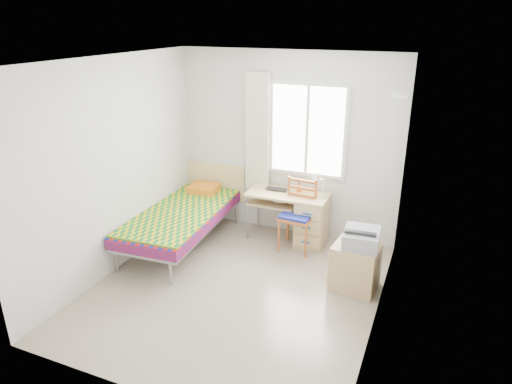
% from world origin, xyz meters
% --- Properties ---
extents(floor, '(3.50, 3.50, 0.00)m').
position_xyz_m(floor, '(0.00, 0.00, 0.00)').
color(floor, '#BCAD93').
rests_on(floor, ground).
extents(ceiling, '(3.50, 3.50, 0.00)m').
position_xyz_m(ceiling, '(0.00, 0.00, 2.60)').
color(ceiling, white).
rests_on(ceiling, wall_back).
extents(wall_back, '(3.20, 0.00, 3.20)m').
position_xyz_m(wall_back, '(0.00, 1.75, 1.30)').
color(wall_back, silver).
rests_on(wall_back, ground).
extents(wall_left, '(0.00, 3.50, 3.50)m').
position_xyz_m(wall_left, '(-1.60, 0.00, 1.30)').
color(wall_left, silver).
rests_on(wall_left, ground).
extents(wall_right, '(0.00, 3.50, 3.50)m').
position_xyz_m(wall_right, '(1.60, 0.00, 1.30)').
color(wall_right, silver).
rests_on(wall_right, ground).
extents(window, '(1.10, 0.04, 1.30)m').
position_xyz_m(window, '(0.30, 1.73, 1.55)').
color(window, white).
rests_on(window, wall_back).
extents(curtain, '(0.35, 0.05, 1.70)m').
position_xyz_m(curtain, '(-0.42, 1.68, 1.45)').
color(curtain, beige).
rests_on(curtain, wall_back).
extents(floating_shelf, '(0.20, 0.32, 0.03)m').
position_xyz_m(floating_shelf, '(1.49, 1.40, 2.15)').
color(floating_shelf, white).
rests_on(floating_shelf, wall_right).
extents(bed, '(1.09, 2.14, 0.91)m').
position_xyz_m(bed, '(-1.15, 0.80, 0.44)').
color(bed, '#97999F').
rests_on(bed, floor).
extents(desk, '(1.13, 0.54, 0.70)m').
position_xyz_m(desk, '(0.42, 1.45, 0.38)').
color(desk, '#D5B96F').
rests_on(desk, floor).
extents(chair, '(0.45, 0.45, 0.98)m').
position_xyz_m(chair, '(0.36, 1.27, 0.55)').
color(chair, '#AB5C21').
rests_on(chair, floor).
extents(cabinet, '(0.55, 0.50, 0.56)m').
position_xyz_m(cabinet, '(1.28, 0.56, 0.28)').
color(cabinet, tan).
rests_on(cabinet, floor).
extents(printer, '(0.42, 0.47, 0.19)m').
position_xyz_m(printer, '(1.31, 0.58, 0.66)').
color(printer, gray).
rests_on(printer, cabinet).
extents(laptop, '(0.31, 0.21, 0.02)m').
position_xyz_m(laptop, '(-0.06, 1.48, 0.71)').
color(laptop, black).
rests_on(laptop, desk).
extents(pen_cup, '(0.08, 0.08, 0.09)m').
position_xyz_m(pen_cup, '(0.25, 1.59, 0.75)').
color(pen_cup, orange).
rests_on(pen_cup, desk).
extents(task_lamp, '(0.21, 0.31, 0.37)m').
position_xyz_m(task_lamp, '(0.56, 1.40, 0.93)').
color(task_lamp, white).
rests_on(task_lamp, desk).
extents(book, '(0.17, 0.23, 0.02)m').
position_xyz_m(book, '(-0.04, 1.46, 0.59)').
color(book, gray).
rests_on(book, desk).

